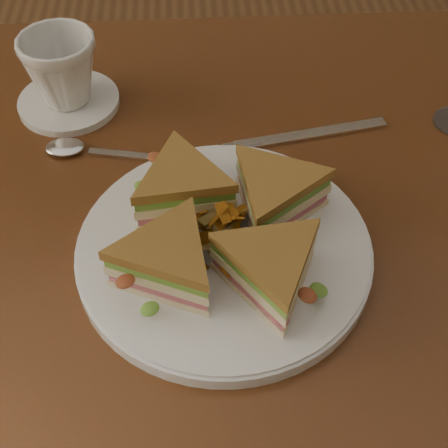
% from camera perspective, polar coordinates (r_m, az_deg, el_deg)
% --- Properties ---
extents(table, '(1.20, 0.80, 0.75)m').
position_cam_1_polar(table, '(0.79, -1.79, -3.22)').
color(table, '#381C0C').
rests_on(table, ground).
extents(plate, '(0.31, 0.31, 0.02)m').
position_cam_1_polar(plate, '(0.66, 0.00, -2.39)').
color(plate, silver).
rests_on(plate, table).
extents(sandwich_wedges, '(0.29, 0.29, 0.06)m').
position_cam_1_polar(sandwich_wedges, '(0.63, 0.00, -0.30)').
color(sandwich_wedges, beige).
rests_on(sandwich_wedges, plate).
extents(crisps_mound, '(0.09, 0.09, 0.05)m').
position_cam_1_polar(crisps_mound, '(0.63, 0.00, -0.53)').
color(crisps_mound, '#B36616').
rests_on(crisps_mound, plate).
extents(spoon, '(0.18, 0.05, 0.01)m').
position_cam_1_polar(spoon, '(0.79, -12.75, 6.62)').
color(spoon, silver).
rests_on(spoon, table).
extents(knife, '(0.21, 0.05, 0.00)m').
position_cam_1_polar(knife, '(0.80, 6.95, 7.96)').
color(knife, silver).
rests_on(knife, table).
extents(saucer, '(0.13, 0.13, 0.01)m').
position_cam_1_polar(saucer, '(0.87, -13.98, 10.79)').
color(saucer, silver).
rests_on(saucer, table).
extents(coffee_cup, '(0.13, 0.13, 0.09)m').
position_cam_1_polar(coffee_cup, '(0.84, -14.63, 13.49)').
color(coffee_cup, silver).
rests_on(coffee_cup, saucer).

